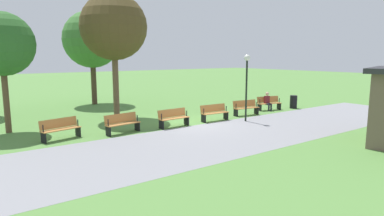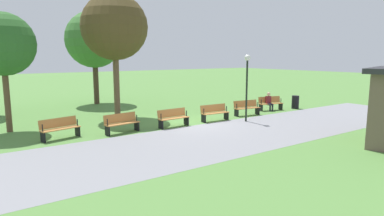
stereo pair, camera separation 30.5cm
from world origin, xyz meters
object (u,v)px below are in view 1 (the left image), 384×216
object	(u,v)px
tree_0	(114,27)
trash_bin	(293,102)
person_seated	(268,101)
bench_4	(122,123)
bench_5	(60,129)
lamp_post	(247,75)
bench_1	(246,107)
tree_1	(1,44)
tree_3	(92,40)
bench_3	(173,118)
bench_0	(269,103)
bench_2	(214,112)

from	to	relation	value
tree_0	trash_bin	bearing A→B (deg)	161.51
person_seated	tree_0	size ratio (longest dim) A/B	0.17
bench_4	bench_5	size ratio (longest dim) A/B	0.99
lamp_post	bench_1	bearing A→B (deg)	-135.04
bench_5	tree_1	xyz separation A→B (m)	(1.61, -2.78, 3.56)
bench_4	tree_3	size ratio (longest dim) A/B	0.25
person_seated	trash_bin	distance (m)	2.18
bench_1	trash_bin	world-z (taller)	bench_1
bench_1	person_seated	xyz separation A→B (m)	(-2.38, -0.38, 0.17)
bench_3	tree_0	world-z (taller)	tree_0
bench_1	bench_5	xyz separation A→B (m)	(10.55, -0.47, 0.00)
person_seated	trash_bin	bearing A→B (deg)	-177.92
tree_3	bench_3	bearing A→B (deg)	92.26
tree_3	bench_5	bearing A→B (deg)	62.70
bench_4	bench_0	bearing A→B (deg)	174.86
bench_3	bench_5	size ratio (longest dim) A/B	0.97
bench_1	tree_1	world-z (taller)	tree_1
bench_4	bench_5	world-z (taller)	same
bench_3	tree_0	distance (m)	6.20
bench_2	bench_4	xyz separation A→B (m)	(5.30, -0.24, 0.00)
person_seated	tree_1	size ratio (longest dim) A/B	0.22
bench_0	bench_4	bearing A→B (deg)	15.36
bench_5	person_seated	xyz separation A→B (m)	(-12.93, 0.09, 0.17)
tree_3	trash_bin	xyz separation A→B (m)	(-10.21, 9.90, -4.23)
tree_1	tree_3	distance (m)	9.28
bench_3	bench_4	xyz separation A→B (m)	(2.64, -0.24, 0.00)
bench_0	tree_3	world-z (taller)	tree_3
lamp_post	bench_5	bearing A→B (deg)	-11.02
bench_2	tree_1	world-z (taller)	tree_1
bench_3	lamp_post	bearing A→B (deg)	162.08
person_seated	tree_3	bearing A→B (deg)	-36.81
bench_0	bench_5	size ratio (longest dim) A/B	1.00
bench_4	lamp_post	world-z (taller)	lamp_post
tree_0	lamp_post	bearing A→B (deg)	136.49
bench_1	tree_3	world-z (taller)	tree_3
bench_3	bench_4	size ratio (longest dim) A/B	0.98
person_seated	bench_5	bearing A→B (deg)	12.40
bench_3	tree_1	size ratio (longest dim) A/B	0.31
bench_1	tree_0	world-z (taller)	tree_0
lamp_post	trash_bin	xyz separation A→B (m)	(-5.85, -1.30, -2.10)
bench_0	trash_bin	bearing A→B (deg)	178.18
bench_4	tree_0	world-z (taller)	tree_0
lamp_post	tree_3	bearing A→B (deg)	-68.70
bench_1	lamp_post	size ratio (longest dim) A/B	0.48
bench_4	trash_bin	distance (m)	12.46
bench_0	tree_1	xyz separation A→B (m)	(14.77, -2.78, 3.56)
person_seated	tree_1	distance (m)	15.20
person_seated	trash_bin	xyz separation A→B (m)	(-2.14, 0.41, -0.20)
bench_5	tree_0	xyz separation A→B (m)	(-3.93, -3.23, 4.61)
tree_1	tree_3	xyz separation A→B (m)	(-6.46, -6.63, 0.65)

